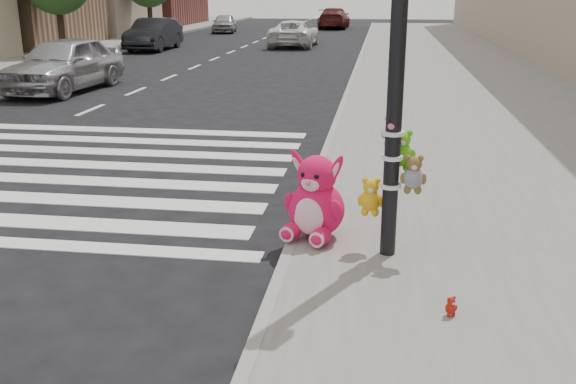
% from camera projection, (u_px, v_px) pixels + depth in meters
% --- Properties ---
extents(ground, '(120.00, 120.00, 0.00)m').
position_uv_depth(ground, '(81.00, 333.00, 5.50)').
color(ground, black).
rests_on(ground, ground).
extents(sidewalk_near, '(7.00, 80.00, 0.14)m').
position_uv_depth(sidewalk_near, '(495.00, 118.00, 14.22)').
color(sidewalk_near, slate).
rests_on(sidewalk_near, ground).
extents(curb_edge, '(0.12, 80.00, 0.15)m').
position_uv_depth(curb_edge, '(340.00, 114.00, 14.70)').
color(curb_edge, gray).
rests_on(curb_edge, ground).
extents(signal_pole, '(0.70, 0.50, 4.00)m').
position_uv_depth(signal_pole, '(396.00, 102.00, 6.33)').
color(signal_pole, black).
rests_on(signal_pole, sidewalk_near).
extents(pink_bunny, '(0.79, 0.87, 1.00)m').
position_uv_depth(pink_bunny, '(315.00, 202.00, 7.13)').
color(pink_bunny, '#E51353').
rests_on(pink_bunny, sidewalk_near).
extents(red_teddy, '(0.15, 0.14, 0.18)m').
position_uv_depth(red_teddy, '(451.00, 306.00, 5.47)').
color(red_teddy, '#B41D12').
rests_on(red_teddy, sidewalk_near).
extents(car_silver_far, '(2.16, 4.66, 1.55)m').
position_uv_depth(car_silver_far, '(64.00, 64.00, 18.21)').
color(car_silver_far, '#AAA9AE').
rests_on(car_silver_far, ground).
extents(car_dark_far, '(1.59, 4.50, 1.48)m').
position_uv_depth(car_dark_far, '(154.00, 34.00, 30.54)').
color(car_dark_far, black).
rests_on(car_dark_far, ground).
extents(car_white_near, '(2.18, 4.67, 1.29)m').
position_uv_depth(car_white_near, '(294.00, 34.00, 32.34)').
color(car_white_near, white).
rests_on(car_white_near, ground).
extents(car_maroon_near, '(2.14, 5.13, 1.48)m').
position_uv_depth(car_maroon_near, '(334.00, 18.00, 47.06)').
color(car_maroon_near, '#521917').
rests_on(car_maroon_near, ground).
extents(car_silver_deep, '(1.94, 3.76, 1.22)m').
position_uv_depth(car_silver_deep, '(224.00, 23.00, 42.65)').
color(car_silver_deep, '#9D9DA1').
rests_on(car_silver_deep, ground).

